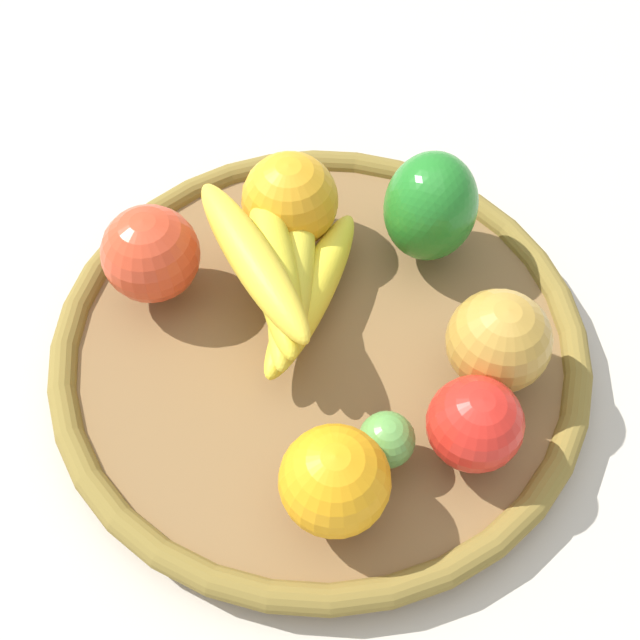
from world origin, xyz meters
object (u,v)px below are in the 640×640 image
(apple_2, at_px, (475,424))
(apple_1, at_px, (151,254))
(banana_bunch, at_px, (283,274))
(bell_pepper, at_px, (431,206))
(orange_0, at_px, (335,481))
(orange_1, at_px, (290,200))
(lime_0, at_px, (387,440))
(apple_0, at_px, (498,341))

(apple_2, height_order, apple_1, apple_1)
(banana_bunch, bearing_deg, bell_pepper, 116.17)
(orange_0, xyz_separation_m, apple_2, (-0.04, 0.10, -0.00))
(orange_1, relative_size, orange_0, 1.08)
(lime_0, relative_size, orange_0, 0.54)
(orange_1, relative_size, bell_pepper, 0.85)
(orange_0, bearing_deg, lime_0, 134.19)
(orange_1, xyz_separation_m, apple_0, (0.14, 0.15, -0.00))
(lime_0, distance_m, orange_0, 0.06)
(banana_bunch, xyz_separation_m, orange_1, (-0.08, 0.01, 0.00))
(apple_0, relative_size, apple_2, 1.14)
(banana_bunch, xyz_separation_m, bell_pepper, (-0.06, 0.12, 0.01))
(orange_1, relative_size, apple_2, 1.19)
(banana_bunch, bearing_deg, apple_2, 44.85)
(bell_pepper, xyz_separation_m, apple_1, (0.04, -0.22, -0.01))
(apple_2, xyz_separation_m, apple_1, (-0.15, -0.23, 0.01))
(apple_0, height_order, apple_1, same)
(orange_1, height_order, apple_2, orange_1)
(orange_1, xyz_separation_m, apple_1, (0.05, -0.11, -0.00))
(apple_0, distance_m, apple_2, 0.07)
(apple_1, bearing_deg, orange_1, 115.57)
(banana_bunch, distance_m, orange_1, 0.08)
(lime_0, xyz_separation_m, apple_2, (-0.00, 0.06, 0.01))
(banana_bunch, distance_m, apple_1, 0.11)
(banana_bunch, xyz_separation_m, lime_0, (0.13, 0.07, -0.02))
(bell_pepper, height_order, apple_2, bell_pepper)
(bell_pepper, height_order, apple_1, bell_pepper)
(banana_bunch, height_order, lime_0, banana_bunch)
(orange_0, bearing_deg, apple_1, -144.99)
(apple_0, distance_m, orange_0, 0.16)
(bell_pepper, relative_size, apple_0, 1.22)
(orange_1, height_order, apple_1, orange_1)
(apple_1, bearing_deg, orange_0, 35.01)
(apple_1, bearing_deg, lime_0, 47.90)
(orange_1, bearing_deg, banana_bunch, -4.44)
(banana_bunch, height_order, bell_pepper, bell_pepper)
(lime_0, height_order, apple_0, apple_0)
(lime_0, relative_size, apple_2, 0.60)
(apple_0, bearing_deg, apple_2, -21.70)
(bell_pepper, distance_m, apple_1, 0.23)
(bell_pepper, distance_m, apple_0, 0.13)
(apple_0, height_order, apple_2, apple_0)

